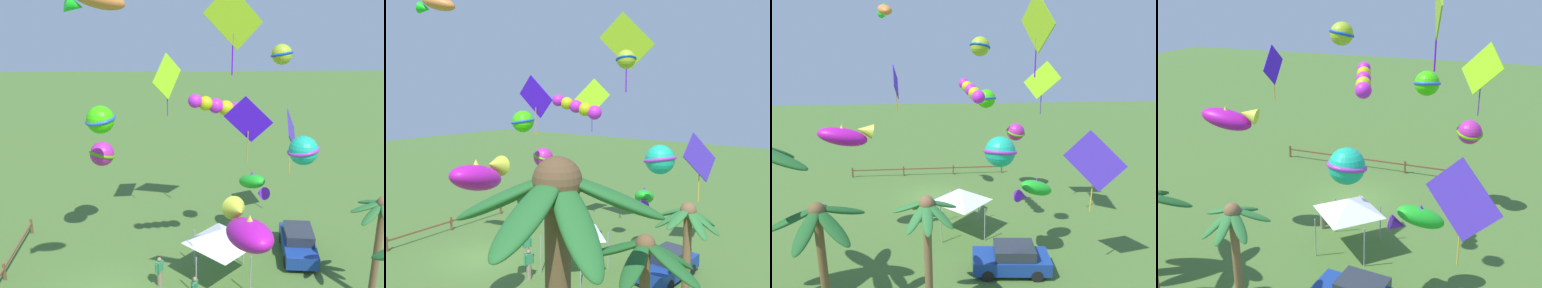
# 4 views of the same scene
# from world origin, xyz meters

# --- Properties ---
(palm_tree_2) EXTENTS (2.81, 2.72, 5.45)m
(palm_tree_2) POSITION_xyz_m (0.18, 12.48, 4.10)
(palm_tree_2) COLOR brown
(palm_tree_2) RESTS_ON ground
(parked_car_0) EXTENTS (4.05, 2.08, 1.51)m
(parked_car_0) POSITION_xyz_m (-4.00, 10.00, 0.75)
(parked_car_0) COLOR navy
(parked_car_0) RESTS_ON ground
(spectator_0) EXTENTS (0.46, 0.41, 1.59)m
(spectator_0) POSITION_xyz_m (-1.33, 2.49, 0.81)
(spectator_0) COLOR gray
(spectator_0) RESTS_ON ground
(festival_tent) EXTENTS (2.86, 2.86, 2.85)m
(festival_tent) POSITION_xyz_m (-1.81, 5.57, 2.47)
(festival_tent) COLOR #9E9EA3
(festival_tent) RESTS_ON ground
(kite_diamond_1) EXTENTS (2.84, 0.98, 4.11)m
(kite_diamond_1) POSITION_xyz_m (-7.87, 10.14, 5.86)
(kite_diamond_1) COLOR #492DBD
(kite_ball_2) EXTENTS (1.85, 1.85, 1.43)m
(kite_ball_2) POSITION_xyz_m (-4.26, -0.45, 7.78)
(kite_ball_2) COLOR #3BDE0D
(kite_fish_3) EXTENTS (3.37, 1.96, 1.63)m
(kite_fish_3) POSITION_xyz_m (4.79, 5.80, 6.47)
(kite_fish_3) COLOR #BD16AB
(kite_diamond_4) EXTENTS (0.29, 1.88, 2.62)m
(kite_diamond_4) POSITION_xyz_m (1.82, 6.13, 9.45)
(kite_diamond_4) COLOR #4212E6
(kite_tube_5) EXTENTS (1.35, 2.64, 1.33)m
(kite_tube_5) POSITION_xyz_m (-2.46, 5.34, 8.90)
(kite_tube_5) COLOR #D227E3
(kite_ball_6) EXTENTS (1.45, 1.45, 0.93)m
(kite_ball_6) POSITION_xyz_m (-2.51, 8.16, 11.27)
(kite_ball_6) COLOR #A2BE26
(kite_ball_7) EXTENTS (2.11, 2.10, 1.40)m
(kite_ball_7) POSITION_xyz_m (-6.80, -0.92, 5.02)
(kite_ball_7) COLOR #BD29A1
(kite_diamond_8) EXTENTS (2.09, 1.56, 3.55)m
(kite_diamond_8) POSITION_xyz_m (-7.48, 2.84, 9.29)
(kite_diamond_8) COLOR #9EEE1E
(kite_diamond_9) EXTENTS (0.94, 3.17, 4.58)m
(kite_diamond_9) POSITION_xyz_m (-5.88, 6.30, 12.56)
(kite_diamond_9) COLOR #84B419
(kite_ball_10) EXTENTS (2.08, 2.09, 1.48)m
(kite_ball_10) POSITION_xyz_m (-3.31, 9.70, 6.38)
(kite_ball_10) COLOR #1CBA92
(kite_fish_11) EXTENTS (2.75, 1.96, 1.51)m
(kite_fish_11) POSITION_xyz_m (-5.78, 7.66, 3.57)
(kite_fish_11) COLOR green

